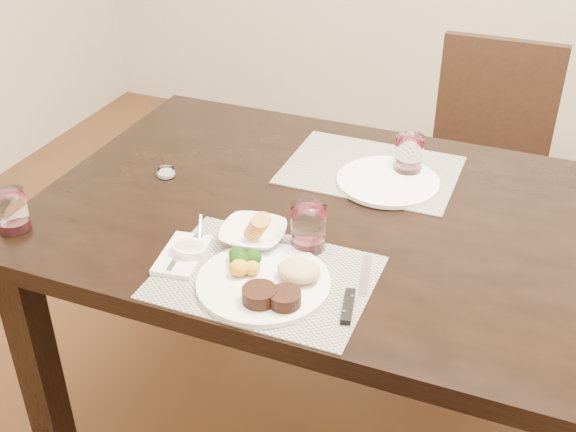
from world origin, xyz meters
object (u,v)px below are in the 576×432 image
at_px(wine_glass_near, 308,229).
at_px(steak_knife, 352,298).
at_px(far_plate, 388,181).
at_px(cracker_bowl, 253,234).
at_px(chair_far, 485,156).
at_px(dinner_plate, 269,281).

bearing_deg(wine_glass_near, steak_knife, -43.99).
bearing_deg(steak_knife, far_plate, 85.11).
distance_m(steak_knife, cracker_bowl, 0.30).
relative_size(chair_far, steak_knife, 3.62).
relative_size(steak_knife, wine_glass_near, 2.26).
bearing_deg(dinner_plate, steak_knife, 15.60).
xyz_separation_m(dinner_plate, far_plate, (0.12, 0.53, -0.01)).
relative_size(steak_knife, cracker_bowl, 1.50).
distance_m(chair_far, far_plate, 0.82).
xyz_separation_m(steak_knife, far_plate, (-0.06, 0.50, 0.00)).
relative_size(wine_glass_near, far_plate, 0.41).
xyz_separation_m(wine_glass_near, far_plate, (0.09, 0.36, -0.04)).
relative_size(dinner_plate, far_plate, 1.06).
relative_size(dinner_plate, steak_knife, 1.15).
height_order(steak_knife, wine_glass_near, wine_glass_near).
height_order(cracker_bowl, far_plate, cracker_bowl).
bearing_deg(dinner_plate, far_plate, 85.62).
xyz_separation_m(chair_far, dinner_plate, (-0.29, -1.29, 0.27)).
height_order(chair_far, steak_knife, chair_far).
xyz_separation_m(chair_far, far_plate, (-0.17, -0.76, 0.26)).
height_order(chair_far, far_plate, chair_far).
relative_size(chair_far, far_plate, 3.34).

